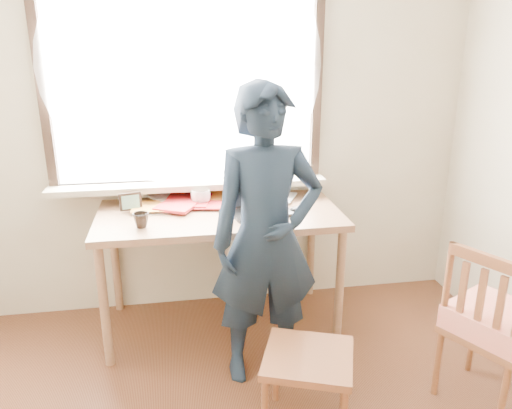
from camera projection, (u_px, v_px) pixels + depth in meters
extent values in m
cube|color=beige|center=(217.00, 127.00, 3.37)|extent=(3.50, 0.02, 2.60)
cube|color=white|center=(185.00, 82.00, 3.23)|extent=(1.70, 0.01, 1.30)
cube|color=black|center=(190.00, 183.00, 3.43)|extent=(1.82, 0.06, 0.06)
cube|color=black|center=(41.00, 84.00, 3.08)|extent=(0.06, 0.06, 1.30)
cube|color=black|center=(317.00, 80.00, 3.35)|extent=(0.06, 0.06, 1.30)
cube|color=beige|center=(190.00, 185.00, 3.36)|extent=(1.85, 0.20, 0.04)
cube|color=white|center=(185.00, 66.00, 3.13)|extent=(1.95, 0.02, 1.65)
cube|color=#8F6647|center=(219.00, 215.00, 3.18)|extent=(1.53, 0.77, 0.04)
cylinder|color=#8F6647|center=(104.00, 307.00, 2.89)|extent=(0.05, 0.05, 0.78)
cylinder|color=#8F6647|center=(115.00, 260.00, 3.50)|extent=(0.05, 0.05, 0.78)
cylinder|color=#8F6647|center=(340.00, 288.00, 3.12)|extent=(0.05, 0.05, 0.78)
cylinder|color=#8F6647|center=(311.00, 246.00, 3.73)|extent=(0.05, 0.05, 0.78)
cube|color=black|center=(261.00, 212.00, 3.13)|extent=(0.42, 0.33, 0.02)
cube|color=black|center=(253.00, 188.00, 3.21)|extent=(0.38, 0.15, 0.25)
cube|color=black|center=(253.00, 188.00, 3.21)|extent=(0.33, 0.12, 0.20)
cube|color=black|center=(261.00, 212.00, 3.12)|extent=(0.35, 0.22, 0.00)
imported|color=white|center=(201.00, 197.00, 3.29)|extent=(0.14, 0.14, 0.10)
imported|color=black|center=(141.00, 220.00, 2.90)|extent=(0.10, 0.10, 0.09)
ellipsoid|color=black|center=(298.00, 210.00, 3.15)|extent=(0.10, 0.07, 0.04)
cube|color=white|center=(154.00, 208.00, 3.24)|extent=(0.25, 0.32, 0.00)
cube|color=white|center=(209.00, 196.00, 3.43)|extent=(0.29, 0.32, 0.02)
cube|color=white|center=(161.00, 200.00, 3.35)|extent=(0.31, 0.35, 0.01)
cube|color=white|center=(169.00, 206.00, 3.23)|extent=(0.28, 0.30, 0.01)
cube|color=white|center=(144.00, 209.00, 3.15)|extent=(0.27, 0.30, 0.02)
cube|color=white|center=(154.00, 206.00, 3.21)|extent=(0.29, 0.29, 0.00)
imported|color=white|center=(154.00, 200.00, 3.35)|extent=(0.32, 0.35, 0.03)
imported|color=white|center=(269.00, 197.00, 3.44)|extent=(0.26, 0.29, 0.02)
cube|color=black|center=(130.00, 203.00, 3.16)|extent=(0.14, 0.05, 0.11)
cube|color=#497835|center=(130.00, 203.00, 3.16)|extent=(0.11, 0.03, 0.08)
cube|color=brown|center=(308.00, 358.00, 2.40)|extent=(0.53, 0.52, 0.04)
cylinder|color=brown|center=(276.00, 369.00, 2.66)|extent=(0.03, 0.03, 0.39)
cylinder|color=brown|center=(345.00, 377.00, 2.59)|extent=(0.03, 0.03, 0.39)
cube|color=brown|center=(492.00, 333.00, 2.60)|extent=(0.55, 0.56, 0.04)
cylinder|color=brown|center=(503.00, 399.00, 2.43)|extent=(0.03, 0.03, 0.39)
cylinder|color=brown|center=(472.00, 341.00, 2.90)|extent=(0.03, 0.03, 0.39)
cylinder|color=brown|center=(437.00, 363.00, 2.71)|extent=(0.03, 0.03, 0.39)
cylinder|color=brown|center=(447.00, 285.00, 2.55)|extent=(0.03, 0.03, 0.48)
cube|color=brown|center=(487.00, 260.00, 2.35)|extent=(0.21, 0.35, 0.06)
cube|color=brown|center=(499.00, 313.00, 2.35)|extent=(0.03, 0.04, 0.38)
cube|color=brown|center=(480.00, 305.00, 2.42)|extent=(0.03, 0.04, 0.38)
cube|color=brown|center=(462.00, 297.00, 2.50)|extent=(0.03, 0.04, 0.38)
cube|color=red|center=(494.00, 319.00, 2.57)|extent=(0.54, 0.54, 0.12)
imported|color=black|center=(266.00, 239.00, 2.70)|extent=(0.63, 0.43, 1.68)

